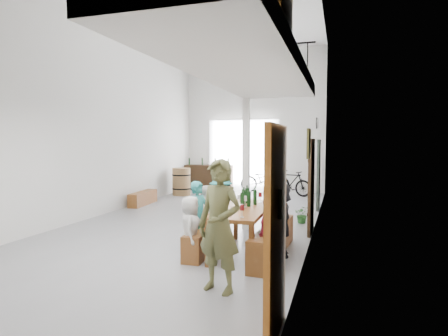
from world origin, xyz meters
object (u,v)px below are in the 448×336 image
(side_bench, at_px, (143,198))
(bicycle_near, at_px, (265,180))
(tasting_table, at_px, (243,213))
(bench_inner, at_px, (209,237))
(serving_counter, at_px, (209,177))
(host_standing, at_px, (219,226))
(oak_barrel, at_px, (181,182))

(side_bench, distance_m, bicycle_near, 4.94)
(tasting_table, relative_size, bench_inner, 1.06)
(tasting_table, distance_m, bicycle_near, 7.92)
(serving_counter, bearing_deg, host_standing, -74.25)
(side_bench, height_order, bicycle_near, bicycle_near)
(oak_barrel, height_order, serving_counter, serving_counter)
(bench_inner, height_order, host_standing, host_standing)
(side_bench, bearing_deg, bicycle_near, 51.88)
(oak_barrel, bearing_deg, host_standing, -63.08)
(side_bench, bearing_deg, oak_barrel, 82.63)
(bench_inner, relative_size, bicycle_near, 1.03)
(tasting_table, height_order, bicycle_near, bicycle_near)
(serving_counter, bearing_deg, oak_barrel, -109.88)
(bench_inner, relative_size, host_standing, 1.11)
(tasting_table, distance_m, side_bench, 5.78)
(serving_counter, height_order, bicycle_near, serving_counter)
(bicycle_near, bearing_deg, oak_barrel, 113.38)
(bench_inner, bearing_deg, side_bench, 130.82)
(side_bench, xyz_separation_m, serving_counter, (0.75, 3.94, 0.30))
(tasting_table, xyz_separation_m, oak_barrel, (-3.89, 6.22, -0.21))
(bench_inner, bearing_deg, host_standing, -67.54)
(tasting_table, distance_m, host_standing, 1.72)
(serving_counter, distance_m, bicycle_near, 2.30)
(bench_inner, height_order, side_bench, bench_inner)
(bench_inner, relative_size, oak_barrel, 1.93)
(tasting_table, distance_m, bench_inner, 0.81)
(tasting_table, bearing_deg, bicycle_near, 97.36)
(oak_barrel, relative_size, host_standing, 0.58)
(oak_barrel, xyz_separation_m, bicycle_near, (2.75, 1.62, -0.00))
(tasting_table, xyz_separation_m, bench_inner, (-0.65, 0.06, -0.49))
(bench_inner, distance_m, host_standing, 2.03)
(side_bench, height_order, oak_barrel, oak_barrel)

